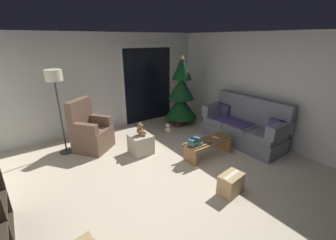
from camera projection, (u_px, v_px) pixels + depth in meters
ground_plane at (172, 182)px, 3.89m from camera, size 7.00×7.00×0.00m
wall_back at (103, 83)px, 5.81m from camera, size 5.72×0.12×2.50m
wall_right at (275, 90)px, 5.01m from camera, size 0.12×6.00×2.50m
patio_door_frame at (148, 84)px, 6.51m from camera, size 1.60×0.02×2.20m
patio_door_glass at (148, 86)px, 6.51m from camera, size 1.50×0.02×2.10m
couch at (244, 126)px, 5.25m from camera, size 0.81×1.95×1.08m
coffee_table at (208, 146)px, 4.64m from camera, size 1.10×0.40×0.37m
remote_white at (216, 137)px, 4.73m from camera, size 0.08×0.16×0.02m
remote_graphite at (207, 143)px, 4.48m from camera, size 0.09×0.16×0.02m
book_stack at (195, 142)px, 4.37m from camera, size 0.27×0.20×0.14m
cell_phone at (194, 139)px, 4.33m from camera, size 0.13×0.16×0.01m
christmas_tree at (181, 95)px, 6.21m from camera, size 0.92×0.92×1.96m
armchair at (90, 132)px, 4.92m from camera, size 0.96×0.96×1.13m
floor_lamp at (55, 84)px, 4.38m from camera, size 0.32×0.32×1.78m
ottoman at (141, 144)px, 4.80m from camera, size 0.44×0.44×0.42m
teddy_bear_chestnut at (141, 130)px, 4.69m from camera, size 0.22×0.21×0.29m
teddy_bear_cream_by_tree at (168, 129)px, 5.82m from camera, size 0.19×0.20×0.29m
cardboard_box_taped_mid_floor at (231, 184)px, 3.56m from camera, size 0.43×0.31×0.34m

